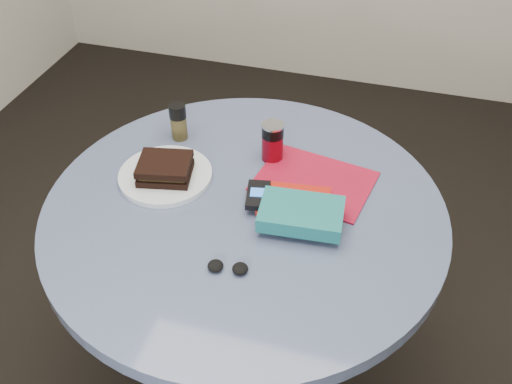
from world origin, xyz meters
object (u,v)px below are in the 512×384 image
(novel, at_px, (301,214))
(mp3_player, at_px, (258,195))
(plate, at_px, (165,175))
(red_book, at_px, (294,201))
(headphones, at_px, (228,267))
(sandwich, at_px, (165,169))
(table, at_px, (245,250))
(pepper_grinder, at_px, (178,121))
(soda_can, at_px, (273,142))
(magazine, at_px, (314,181))

(novel, height_order, mp3_player, novel)
(plate, height_order, red_book, red_book)
(headphones, bearing_deg, sandwich, 135.01)
(table, xyz_separation_m, headphones, (0.03, -0.21, 0.17))
(pepper_grinder, xyz_separation_m, headphones, (0.29, -0.44, -0.05))
(table, bearing_deg, mp3_player, 25.65)
(soda_can, xyz_separation_m, novel, (0.13, -0.24, -0.02))
(sandwich, height_order, pepper_grinder, pepper_grinder)
(pepper_grinder, distance_m, headphones, 0.53)
(plate, distance_m, magazine, 0.39)
(sandwich, xyz_separation_m, mp3_player, (0.25, -0.02, -0.01))
(pepper_grinder, height_order, novel, pepper_grinder)
(plate, relative_size, headphones, 2.58)
(red_book, bearing_deg, table, -170.49)
(pepper_grinder, relative_size, red_book, 0.62)
(plate, bearing_deg, red_book, -1.74)
(red_book, distance_m, mp3_player, 0.09)
(pepper_grinder, bearing_deg, soda_can, -4.28)
(sandwich, relative_size, mp3_player, 1.41)
(pepper_grinder, distance_m, novel, 0.48)
(novel, bearing_deg, headphones, -128.59)
(plate, height_order, pepper_grinder, pepper_grinder)
(table, bearing_deg, plate, 168.83)
(pepper_grinder, distance_m, magazine, 0.42)
(pepper_grinder, xyz_separation_m, novel, (0.41, -0.26, -0.02))
(headphones, bearing_deg, red_book, 70.01)
(sandwich, bearing_deg, red_book, -0.24)
(headphones, bearing_deg, mp3_player, 89.00)
(plate, bearing_deg, pepper_grinder, 99.84)
(sandwich, distance_m, novel, 0.38)
(table, relative_size, pepper_grinder, 9.22)
(sandwich, xyz_separation_m, red_book, (0.34, -0.00, -0.03))
(table, height_order, novel, novel)
(plate, bearing_deg, novel, -11.71)
(mp3_player, bearing_deg, table, -154.35)
(plate, height_order, novel, novel)
(sandwich, height_order, mp3_player, sandwich)
(soda_can, relative_size, magazine, 0.38)
(mp3_player, bearing_deg, red_book, 12.87)
(sandwich, bearing_deg, soda_can, 34.75)
(plate, xyz_separation_m, headphones, (0.26, -0.26, 0.00))
(magazine, relative_size, red_book, 1.65)
(sandwich, distance_m, red_book, 0.34)
(plate, bearing_deg, table, -11.17)
(pepper_grinder, bearing_deg, magazine, -12.30)
(sandwich, bearing_deg, magazine, 14.88)
(plate, relative_size, red_book, 1.39)
(pepper_grinder, distance_m, mp3_player, 0.36)
(magazine, xyz_separation_m, novel, (0.00, -0.17, 0.04))
(plate, relative_size, sandwich, 1.60)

